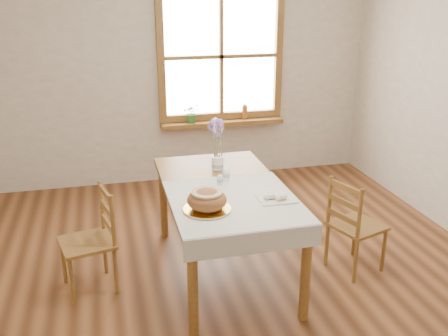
# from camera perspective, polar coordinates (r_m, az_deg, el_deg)

# --- Properties ---
(ground) EXTENTS (5.00, 5.00, 0.00)m
(ground) POSITION_cam_1_polar(r_m,az_deg,el_deg) (3.94, 1.08, -13.87)
(ground) COLOR brown
(ground) RESTS_ON ground
(room_walls) EXTENTS (4.60, 5.10, 2.65)m
(room_walls) POSITION_cam_1_polar(r_m,az_deg,el_deg) (3.31, 1.27, 11.48)
(room_walls) COLOR silver
(room_walls) RESTS_ON ground
(window) EXTENTS (1.46, 0.08, 1.46)m
(window) POSITION_cam_1_polar(r_m,az_deg,el_deg) (5.84, -0.35, 12.62)
(window) COLOR olive
(window) RESTS_ON ground
(window_sill) EXTENTS (1.46, 0.20, 0.05)m
(window_sill) POSITION_cam_1_polar(r_m,az_deg,el_deg) (5.92, -0.17, 5.22)
(window_sill) COLOR olive
(window_sill) RESTS_ON ground
(dining_table) EXTENTS (0.90, 1.60, 0.75)m
(dining_table) POSITION_cam_1_polar(r_m,az_deg,el_deg) (3.88, -0.00, -3.26)
(dining_table) COLOR olive
(dining_table) RESTS_ON ground
(table_linen) EXTENTS (0.91, 0.99, 0.01)m
(table_linen) POSITION_cam_1_polar(r_m,az_deg,el_deg) (3.58, 1.17, -3.80)
(table_linen) COLOR silver
(table_linen) RESTS_ON dining_table
(chair_left) EXTENTS (0.47, 0.46, 0.81)m
(chair_left) POSITION_cam_1_polar(r_m,az_deg,el_deg) (3.91, -15.42, -8.08)
(chair_left) COLOR olive
(chair_left) RESTS_ON ground
(chair_right) EXTENTS (0.49, 0.48, 0.80)m
(chair_right) POSITION_cam_1_polar(r_m,az_deg,el_deg) (4.18, 14.98, -6.22)
(chair_right) COLOR olive
(chair_right) RESTS_ON ground
(bread_plate) EXTENTS (0.35, 0.35, 0.02)m
(bread_plate) POSITION_cam_1_polar(r_m,az_deg,el_deg) (3.41, -1.95, -4.75)
(bread_plate) COLOR white
(bread_plate) RESTS_ON table_linen
(bread_loaf) EXTENTS (0.27, 0.27, 0.15)m
(bread_loaf) POSITION_cam_1_polar(r_m,az_deg,el_deg) (3.38, -1.96, -3.47)
(bread_loaf) COLOR brown
(bread_loaf) RESTS_ON bread_plate
(egg_napkin) EXTENTS (0.27, 0.23, 0.01)m
(egg_napkin) POSITION_cam_1_polar(r_m,az_deg,el_deg) (3.61, 5.98, -3.47)
(egg_napkin) COLOR silver
(egg_napkin) RESTS_ON table_linen
(eggs) EXTENTS (0.20, 0.18, 0.04)m
(eggs) POSITION_cam_1_polar(r_m,az_deg,el_deg) (3.60, 6.00, -3.05)
(eggs) COLOR white
(eggs) RESTS_ON egg_napkin
(salt_shaker) EXTENTS (0.06, 0.06, 0.09)m
(salt_shaker) POSITION_cam_1_polar(r_m,az_deg,el_deg) (3.83, -0.47, -1.34)
(salt_shaker) COLOR white
(salt_shaker) RESTS_ON table_linen
(pepper_shaker) EXTENTS (0.07, 0.07, 0.10)m
(pepper_shaker) POSITION_cam_1_polar(r_m,az_deg,el_deg) (3.92, 0.25, -0.73)
(pepper_shaker) COLOR white
(pepper_shaker) RESTS_ON table_linen
(flower_vase) EXTENTS (0.13, 0.13, 0.11)m
(flower_vase) POSITION_cam_1_polar(r_m,az_deg,el_deg) (4.17, -0.74, 0.49)
(flower_vase) COLOR white
(flower_vase) RESTS_ON dining_table
(lavender_bouquet) EXTENTS (0.18, 0.18, 0.33)m
(lavender_bouquet) POSITION_cam_1_polar(r_m,az_deg,el_deg) (4.10, -0.75, 3.37)
(lavender_bouquet) COLOR #8661AD
(lavender_bouquet) RESTS_ON flower_vase
(potted_plant) EXTENTS (0.24, 0.25, 0.17)m
(potted_plant) POSITION_cam_1_polar(r_m,az_deg,el_deg) (5.82, -3.68, 6.06)
(potted_plant) COLOR #336B2B
(potted_plant) RESTS_ON window_sill
(amber_bottle) EXTENTS (0.08, 0.08, 0.18)m
(amber_bottle) POSITION_cam_1_polar(r_m,az_deg,el_deg) (5.96, 2.38, 6.46)
(amber_bottle) COLOR #B35E21
(amber_bottle) RESTS_ON window_sill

